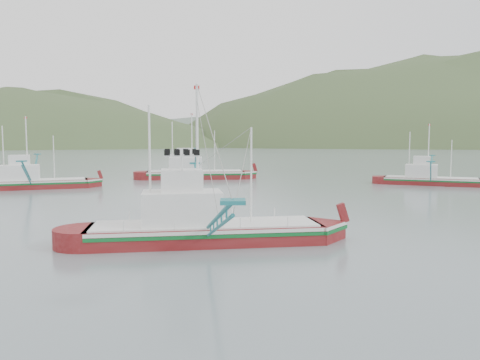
{
  "coord_description": "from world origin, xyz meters",
  "views": [
    {
      "loc": [
        -0.84,
        -30.08,
        6.35
      ],
      "look_at": [
        0.0,
        6.0,
        3.2
      ],
      "focal_mm": 35.0,
      "sensor_mm": 36.0,
      "label": 1
    }
  ],
  "objects_px": {
    "main_boat": "(202,217)",
    "bg_boat_far": "(194,169)",
    "bg_boat_left": "(31,174)",
    "bg_boat_right": "(430,172)"
  },
  "relations": [
    {
      "from": "main_boat",
      "to": "bg_boat_far",
      "type": "bearing_deg",
      "value": 87.87
    },
    {
      "from": "main_boat",
      "to": "bg_boat_left",
      "type": "bearing_deg",
      "value": 119.55
    },
    {
      "from": "main_boat",
      "to": "bg_boat_right",
      "type": "bearing_deg",
      "value": 43.41
    },
    {
      "from": "bg_boat_far",
      "to": "bg_boat_right",
      "type": "bearing_deg",
      "value": -22.08
    },
    {
      "from": "bg_boat_right",
      "to": "bg_boat_left",
      "type": "bearing_deg",
      "value": -151.92
    },
    {
      "from": "bg_boat_right",
      "to": "bg_boat_far",
      "type": "height_order",
      "value": "bg_boat_far"
    },
    {
      "from": "bg_boat_left",
      "to": "bg_boat_right",
      "type": "bearing_deg",
      "value": -14.52
    },
    {
      "from": "main_boat",
      "to": "bg_boat_left",
      "type": "height_order",
      "value": "main_boat"
    },
    {
      "from": "main_boat",
      "to": "bg_boat_left",
      "type": "xyz_separation_m",
      "value": [
        -23.87,
        32.16,
        0.31
      ]
    },
    {
      "from": "main_boat",
      "to": "bg_boat_right",
      "type": "distance_m",
      "value": 46.63
    }
  ]
}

